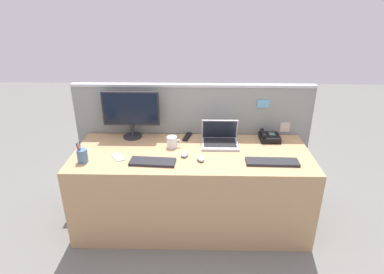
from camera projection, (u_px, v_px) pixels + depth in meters
The scene contains 14 objects.
ground_plane at pixel (192, 220), 3.11m from camera, with size 10.00×10.00×0.00m, color slate.
desk at pixel (192, 188), 2.96m from camera, with size 2.03×0.78×0.73m, color tan.
cubicle_divider at pixel (193, 143), 3.25m from camera, with size 2.25×0.08×1.21m.
desktop_monitor at pixel (131, 111), 3.00m from camera, with size 0.52×0.17×0.44m.
laptop at pixel (220, 138), 2.95m from camera, with size 0.33×0.26×0.21m.
desk_phone at pixel (269, 137), 3.02m from camera, with size 0.18×0.18×0.09m.
keyboard_main at pixel (153, 162), 2.63m from camera, with size 0.37×0.14×0.02m, color #232328.
keyboard_spare at pixel (272, 162), 2.62m from camera, with size 0.42×0.13×0.02m, color #232328.
computer_mouse_right_hand at pixel (184, 154), 2.74m from camera, with size 0.06×0.10×0.03m, color #9EA0A8.
computer_mouse_left_hand at pixel (201, 159), 2.67m from camera, with size 0.06×0.10×0.03m, color #9EA0A8.
pen_cup at pixel (82, 156), 2.63m from camera, with size 0.08×0.08×0.19m.
cell_phone_white_slab at pixel (118, 157), 2.71m from camera, with size 0.07×0.14×0.01m, color silver.
tv_remote at pixel (187, 137), 3.08m from camera, with size 0.04×0.17×0.02m, color black.
coffee_mug at pixel (172, 142), 2.88m from camera, with size 0.13×0.09×0.10m.
Camera 1 is at (0.06, -2.51, 2.00)m, focal length 30.61 mm.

